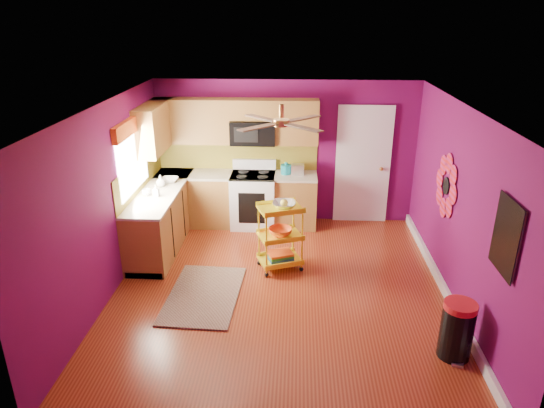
{
  "coord_description": "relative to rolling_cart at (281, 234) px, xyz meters",
  "views": [
    {
      "loc": [
        0.2,
        -5.71,
        3.57
      ],
      "look_at": [
        -0.13,
        0.4,
        1.12
      ],
      "focal_mm": 32.0,
      "sensor_mm": 36.0,
      "label": 1
    }
  ],
  "objects": [
    {
      "name": "ground",
      "position": [
        0.01,
        -0.63,
        -0.56
      ],
      "size": [
        5.0,
        5.0,
        0.0
      ],
      "primitive_type": "plane",
      "color": "maroon",
      "rests_on": "ground"
    },
    {
      "name": "room_envelope",
      "position": [
        0.04,
        -0.63,
        1.07
      ],
      "size": [
        4.54,
        5.04,
        2.52
      ],
      "color": "#610B4A",
      "rests_on": "ground"
    },
    {
      "name": "lower_cabinets",
      "position": [
        -1.33,
        1.18,
        -0.13
      ],
      "size": [
        2.81,
        2.31,
        0.94
      ],
      "color": "brown",
      "rests_on": "ground"
    },
    {
      "name": "electric_range",
      "position": [
        -0.54,
        1.54,
        -0.08
      ],
      "size": [
        0.76,
        0.66,
        1.13
      ],
      "color": "white",
      "rests_on": "ground"
    },
    {
      "name": "upper_cabinetry",
      "position": [
        -1.23,
        1.54,
        1.24
      ],
      "size": [
        2.8,
        2.3,
        1.26
      ],
      "color": "brown",
      "rests_on": "ground"
    },
    {
      "name": "left_window",
      "position": [
        -2.21,
        0.42,
        1.18
      ],
      "size": [
        0.08,
        1.35,
        1.08
      ],
      "color": "white",
      "rests_on": "ground"
    },
    {
      "name": "panel_door",
      "position": [
        1.36,
        1.83,
        0.47
      ],
      "size": [
        0.95,
        0.11,
        2.15
      ],
      "color": "white",
      "rests_on": "ground"
    },
    {
      "name": "right_wall_art",
      "position": [
        2.24,
        -0.97,
        0.88
      ],
      "size": [
        0.04,
        2.74,
        1.04
      ],
      "color": "black",
      "rests_on": "ground"
    },
    {
      "name": "ceiling_fan",
      "position": [
        0.01,
        -0.43,
        1.73
      ],
      "size": [
        1.01,
        1.01,
        0.26
      ],
      "color": "#BF8C3F",
      "rests_on": "ground"
    },
    {
      "name": "shag_rug",
      "position": [
        -1.0,
        -0.81,
        -0.55
      ],
      "size": [
        0.99,
        1.54,
        0.02
      ],
      "primitive_type": "cube",
      "rotation": [
        0.0,
        0.0,
        -0.05
      ],
      "color": "black",
      "rests_on": "ground"
    },
    {
      "name": "rolling_cart",
      "position": [
        0.0,
        0.0,
        0.0
      ],
      "size": [
        0.72,
        0.62,
        1.09
      ],
      "color": "yellow",
      "rests_on": "ground"
    },
    {
      "name": "trash_can",
      "position": [
        1.98,
        -1.87,
        -0.22
      ],
      "size": [
        0.44,
        0.44,
        0.68
      ],
      "color": "black",
      "rests_on": "ground"
    },
    {
      "name": "teal_kettle",
      "position": [
        0.03,
        1.61,
        0.46
      ],
      "size": [
        0.18,
        0.18,
        0.21
      ],
      "color": "#127B8A",
      "rests_on": "lower_cabinets"
    },
    {
      "name": "toaster",
      "position": [
        0.23,
        1.59,
        0.47
      ],
      "size": [
        0.22,
        0.15,
        0.18
      ],
      "primitive_type": "cube",
      "color": "beige",
      "rests_on": "lower_cabinets"
    },
    {
      "name": "soap_bottle_a",
      "position": [
        -1.91,
        0.42,
        0.47
      ],
      "size": [
        0.08,
        0.09,
        0.18
      ],
      "primitive_type": "imported",
      "color": "#EA3F72",
      "rests_on": "lower_cabinets"
    },
    {
      "name": "soap_bottle_b",
      "position": [
        -1.96,
        0.86,
        0.47
      ],
      "size": [
        0.15,
        0.15,
        0.19
      ],
      "primitive_type": "imported",
      "color": "white",
      "rests_on": "lower_cabinets"
    },
    {
      "name": "counter_dish",
      "position": [
        -1.87,
        1.09,
        0.41
      ],
      "size": [
        0.27,
        0.27,
        0.07
      ],
      "primitive_type": "imported",
      "color": "white",
      "rests_on": "lower_cabinets"
    },
    {
      "name": "counter_cup",
      "position": [
        -2.07,
        0.45,
        0.43
      ],
      "size": [
        0.13,
        0.13,
        0.1
      ],
      "primitive_type": "imported",
      "color": "white",
      "rests_on": "lower_cabinets"
    }
  ]
}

